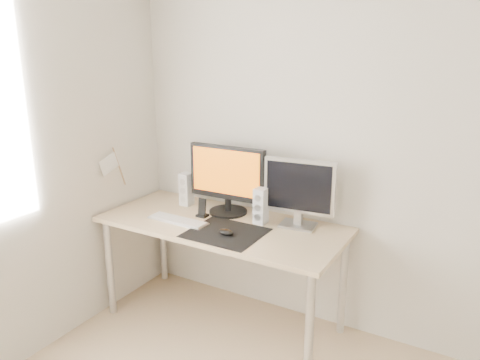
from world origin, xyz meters
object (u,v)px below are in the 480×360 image
at_px(phone_dock, 202,211).
at_px(speaker_left, 186,189).
at_px(mouse, 226,232).
at_px(speaker_right, 261,206).
at_px(main_monitor, 227,177).
at_px(keyboard, 178,220).
at_px(desk, 222,234).
at_px(second_monitor, 299,190).

bearing_deg(phone_dock, speaker_left, 148.41).
height_order(mouse, phone_dock, phone_dock).
height_order(mouse, speaker_right, speaker_right).
bearing_deg(speaker_right, mouse, -107.16).
bearing_deg(mouse, main_monitor, 119.93).
bearing_deg(keyboard, mouse, -5.96).
xyz_separation_m(mouse, speaker_right, (0.09, 0.28, 0.10)).
xyz_separation_m(speaker_left, speaker_right, (0.63, -0.05, 0.00)).
xyz_separation_m(desk, main_monitor, (-0.06, 0.17, 0.33)).
relative_size(second_monitor, speaker_left, 1.93).
distance_m(desk, keyboard, 0.30).
relative_size(desk, main_monitor, 2.90).
bearing_deg(desk, second_monitor, 22.48).
height_order(desk, main_monitor, main_monitor).
height_order(speaker_left, speaker_right, same).
bearing_deg(main_monitor, phone_dock, -128.19).
bearing_deg(keyboard, main_monitor, 55.86).
relative_size(mouse, second_monitor, 0.22).
height_order(main_monitor, speaker_left, main_monitor).
xyz_separation_m(second_monitor, phone_dock, (-0.62, -0.16, -0.20)).
bearing_deg(mouse, speaker_right, 72.84).
relative_size(desk, keyboard, 3.79).
xyz_separation_m(speaker_left, phone_dock, (0.23, -0.14, -0.08)).
xyz_separation_m(main_monitor, speaker_left, (-0.34, 0.00, -0.14)).
bearing_deg(speaker_right, main_monitor, 169.75).
xyz_separation_m(mouse, second_monitor, (0.32, 0.35, 0.22)).
bearing_deg(desk, main_monitor, 109.00).
bearing_deg(speaker_right, keyboard, -153.12).
bearing_deg(mouse, desk, 129.00).
height_order(speaker_right, keyboard, speaker_right).
bearing_deg(desk, keyboard, -154.01).
xyz_separation_m(second_monitor, speaker_right, (-0.23, -0.07, -0.12)).
distance_m(second_monitor, speaker_left, 0.87).
height_order(mouse, main_monitor, main_monitor).
relative_size(speaker_left, speaker_right, 1.00).
height_order(main_monitor, phone_dock, main_monitor).
relative_size(speaker_left, keyboard, 0.55).
relative_size(mouse, keyboard, 0.23).
relative_size(mouse, desk, 0.06).
bearing_deg(keyboard, second_monitor, 23.78).
bearing_deg(mouse, second_monitor, 48.07).
height_order(desk, speaker_left, speaker_left).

